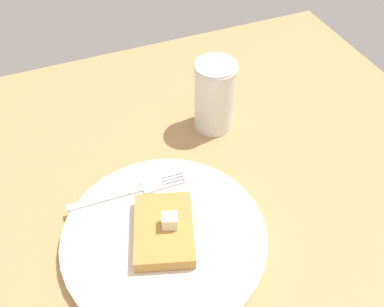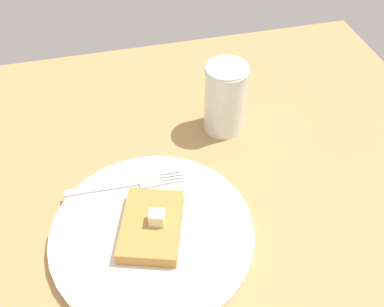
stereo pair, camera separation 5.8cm
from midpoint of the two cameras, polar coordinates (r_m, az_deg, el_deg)
The scene contains 5 objects.
plate at distance 54.00cm, azimuth -6.80°, elevation -11.21°, with size 25.30×25.30×1.54cm.
toast_slice_center at distance 52.69cm, azimuth -6.95°, elevation -10.28°, with size 7.06×9.95×1.88cm, color #B5823C.
butter_pat_primary at distance 51.12cm, azimuth -6.27°, elevation -9.11°, with size 1.80×1.62×1.80cm, color #F9F0C7.
fork at distance 57.87cm, azimuth -10.39°, elevation -4.96°, with size 16.04×2.31×0.36cm.
syrup_jar at distance 64.99cm, azimuth 0.47°, elevation 7.28°, with size 6.46×6.46×11.34cm.
Camera 1 is at (-1.63, -16.55, 48.82)cm, focal length 40.00 mm.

